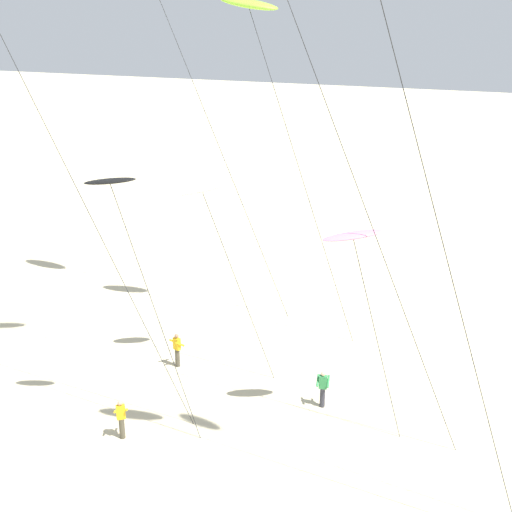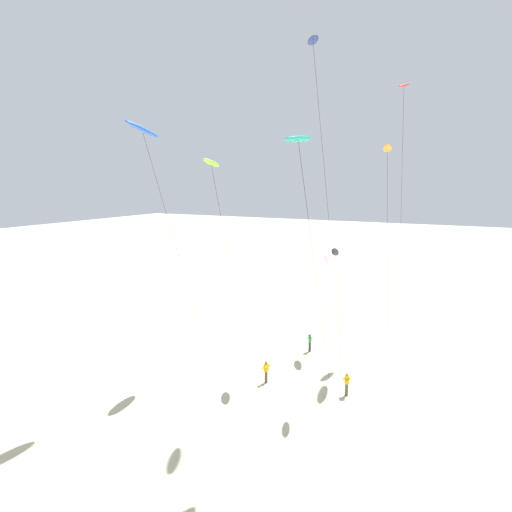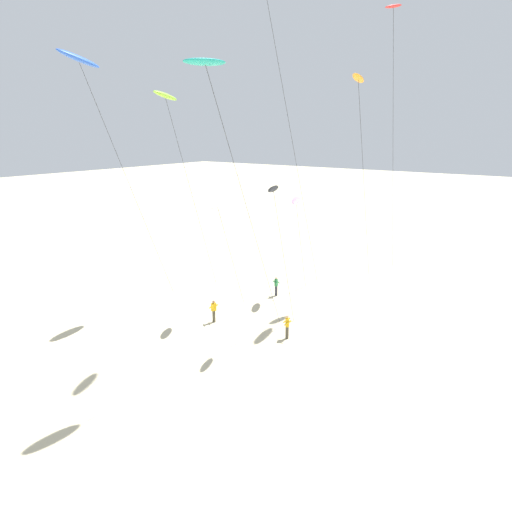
# 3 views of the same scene
# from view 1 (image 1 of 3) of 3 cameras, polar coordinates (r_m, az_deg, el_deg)

# --- Properties ---
(kite_black) EXTENTS (4.18, 1.08, 10.21)m
(kite_black) POSITION_cam_1_polar(r_m,az_deg,el_deg) (24.71, -12.02, 5.69)
(kite_black) COLOR black
(kite_black) RESTS_ON ground
(kite_pink) EXTENTS (3.40, 1.45, 8.36)m
(kite_pink) POSITION_cam_1_polar(r_m,az_deg,el_deg) (24.74, 8.20, 1.55)
(kite_pink) COLOR pink
(kite_pink) RESTS_ON ground
(kite_lime) EXTENTS (6.93, 1.42, 16.42)m
(kite_lime) POSITION_cam_1_polar(r_m,az_deg,el_deg) (32.41, -0.55, 20.26)
(kite_lime) COLOR #8CD833
(kite_lime) RESTS_ON ground
(kite_white) EXTENTS (4.39, 1.44, 8.87)m
(kite_white) POSITION_cam_1_polar(r_m,az_deg,el_deg) (29.08, -4.50, 5.45)
(kite_white) COLOR white
(kite_white) RESTS_ON ground
(kite_flyer_nearest) EXTENTS (0.67, 0.66, 1.67)m
(kite_flyer_nearest) POSITION_cam_1_polar(r_m,az_deg,el_deg) (31.96, -6.65, -7.77)
(kite_flyer_nearest) COLOR #4C4738
(kite_flyer_nearest) RESTS_ON ground
(kite_flyer_middle) EXTENTS (0.73, 0.73, 1.67)m
(kite_flyer_middle) POSITION_cam_1_polar(r_m,az_deg,el_deg) (27.40, -11.26, -13.21)
(kite_flyer_middle) COLOR #4C4738
(kite_flyer_middle) RESTS_ON ground
(kite_flyer_furthest) EXTENTS (0.62, 0.60, 1.67)m
(kite_flyer_furthest) POSITION_cam_1_polar(r_m,az_deg,el_deg) (28.91, 5.63, -10.96)
(kite_flyer_furthest) COLOR #33333D
(kite_flyer_furthest) RESTS_ON ground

